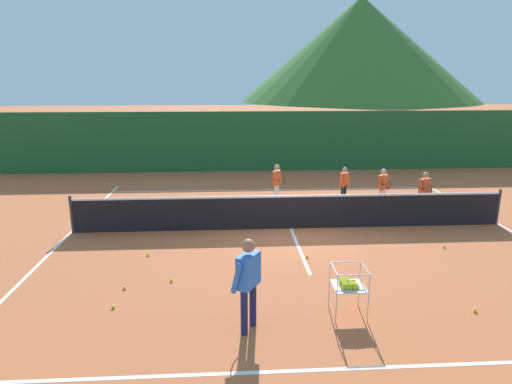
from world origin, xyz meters
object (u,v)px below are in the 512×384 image
ball_cart (348,284)px  student_3 (425,189)px  student_0 (277,180)px  tennis_ball_1 (148,254)px  tennis_ball_3 (113,307)px  tennis_ball_0 (475,310)px  instructor (248,276)px  student_2 (383,184)px  tennis_ball_4 (171,280)px  student_1 (344,182)px  tennis_net (291,212)px  tennis_ball_5 (444,246)px  tennis_ball_7 (307,256)px  tennis_ball_8 (125,287)px

ball_cart → student_3: bearing=56.2°
student_0 → tennis_ball_1: bearing=-129.0°
tennis_ball_3 → student_3: bearing=33.7°
ball_cart → tennis_ball_0: ball_cart is taller
instructor → student_2: 8.48m
tennis_ball_0 → tennis_ball_4: 5.90m
instructor → student_1: size_ratio=1.31×
tennis_net → student_0: (-0.11, 2.64, 0.31)m
instructor → tennis_ball_1: size_ratio=23.85×
student_3 → tennis_ball_5: (-0.71, -2.94, -0.76)m
student_3 → tennis_ball_7: size_ratio=19.40×
ball_cart → tennis_ball_8: 4.44m
tennis_ball_7 → tennis_ball_4: bearing=-160.3°
instructor → tennis_ball_8: bearing=146.1°
student_3 → tennis_ball_4: 8.62m
student_1 → student_3: size_ratio=0.94×
student_3 → tennis_ball_4: student_3 is taller
tennis_net → tennis_ball_1: 4.14m
tennis_net → tennis_ball_7: bearing=-87.5°
ball_cart → tennis_ball_7: size_ratio=13.22×
tennis_ball_1 → tennis_ball_3: size_ratio=1.00×
instructor → tennis_ball_0: (4.15, 0.31, -0.94)m
student_0 → tennis_ball_8: (-3.76, -6.16, -0.77)m
tennis_ball_4 → tennis_ball_8: 0.95m
student_1 → tennis_ball_4: bearing=-131.4°
tennis_net → student_1: 3.38m
tennis_ball_7 → student_3: bearing=38.3°
student_1 → ball_cart: (-1.81, -7.35, -0.14)m
student_0 → tennis_ball_8: student_0 is taller
tennis_ball_3 → tennis_ball_7: bearing=28.3°
tennis_ball_1 → tennis_ball_3: same height
tennis_ball_3 → student_1: bearing=48.5°
student_1 → tennis_ball_5: bearing=-70.9°
tennis_ball_3 → tennis_ball_8: size_ratio=1.00×
student_3 → tennis_ball_0: student_3 is taller
student_0 → tennis_ball_4: bearing=-115.9°
ball_cart → tennis_ball_0: (2.36, -0.07, -0.56)m
tennis_net → ball_cart: 4.79m
tennis_ball_0 → tennis_ball_3: bearing=175.2°
student_1 → student_2: student_2 is taller
tennis_ball_3 → tennis_ball_4: 1.41m
student_1 → tennis_ball_7: (-2.08, -4.73, -0.71)m
student_2 → tennis_ball_4: (-6.24, -5.13, -0.75)m
student_3 → tennis_ball_0: bearing=-105.2°
tennis_ball_0 → tennis_ball_1: (-6.41, 3.06, 0.00)m
student_2 → tennis_ball_3: 9.50m
ball_cart → tennis_ball_5: ball_cart is taller
student_1 → tennis_ball_7: 5.21m
student_0 → tennis_ball_3: 7.94m
tennis_ball_1 → tennis_ball_8: (-0.17, -1.74, 0.00)m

